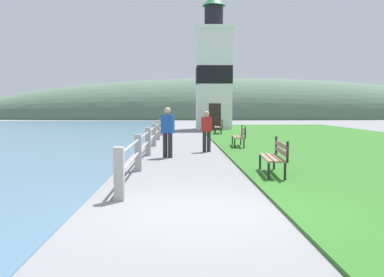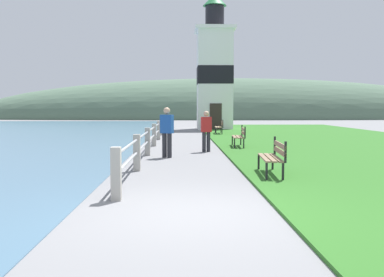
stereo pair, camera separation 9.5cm
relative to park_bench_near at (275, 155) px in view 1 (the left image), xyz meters
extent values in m
plane|color=slate|center=(-2.13, -3.61, -0.54)|extent=(160.00, 160.00, 0.00)
cube|color=#2D6623|center=(5.30, 9.90, -0.51)|extent=(12.00, 40.54, 0.06)
cube|color=#A8A399|center=(-3.47, -2.61, -0.04)|extent=(0.18, 0.18, 0.99)
cube|color=#A8A399|center=(-3.47, 1.05, -0.04)|extent=(0.18, 0.18, 0.99)
cube|color=#A8A399|center=(-3.47, 4.71, -0.04)|extent=(0.18, 0.18, 0.99)
cube|color=#A8A399|center=(-3.47, 8.38, -0.04)|extent=(0.18, 0.18, 0.99)
cube|color=#A8A399|center=(-3.47, 12.04, -0.04)|extent=(0.18, 0.18, 0.99)
cube|color=#A8A399|center=(-3.47, 15.70, -0.04)|extent=(0.18, 0.18, 0.99)
cube|color=#A8A399|center=(-3.47, 19.36, -0.04)|extent=(0.18, 0.18, 0.99)
cylinder|color=#B2B2B7|center=(-3.47, 8.38, 0.30)|extent=(0.06, 21.97, 0.06)
cylinder|color=#B2B2B7|center=(-3.47, 8.38, -0.04)|extent=(0.06, 21.97, 0.06)
cube|color=#846B51|center=(-0.24, 0.02, -0.07)|extent=(0.24, 1.72, 0.04)
cube|color=#846B51|center=(-0.09, 0.01, -0.07)|extent=(0.24, 1.72, 0.04)
cube|color=#846B51|center=(0.06, 0.00, -0.07)|extent=(0.24, 1.72, 0.04)
cube|color=#846B51|center=(0.14, -0.01, 0.25)|extent=(0.18, 1.72, 0.11)
cube|color=#846B51|center=(0.14, -0.01, 0.09)|extent=(0.18, 1.72, 0.11)
cube|color=black|center=(-0.34, -0.81, -0.31)|extent=(0.05, 0.05, 0.45)
cube|color=black|center=(-0.21, 0.85, -0.31)|extent=(0.05, 0.05, 0.45)
cube|color=black|center=(0.03, -0.84, -0.31)|extent=(0.05, 0.05, 0.45)
cube|color=black|center=(0.16, 0.83, -0.31)|extent=(0.05, 0.05, 0.45)
cube|color=black|center=(0.08, -0.84, 0.16)|extent=(0.05, 0.05, 0.49)
cube|color=black|center=(0.20, 0.82, 0.16)|extent=(0.05, 0.05, 0.49)
cube|color=#846B51|center=(-0.04, 7.48, -0.07)|extent=(0.22, 1.68, 0.04)
cube|color=#846B51|center=(0.10, 7.47, -0.07)|extent=(0.22, 1.68, 0.04)
cube|color=#846B51|center=(0.25, 7.46, -0.07)|extent=(0.22, 1.68, 0.04)
cube|color=#846B51|center=(0.34, 7.46, 0.25)|extent=(0.16, 1.67, 0.11)
cube|color=#846B51|center=(0.34, 7.46, 0.09)|extent=(0.16, 1.67, 0.11)
cube|color=black|center=(-0.13, 6.67, -0.31)|extent=(0.05, 0.05, 0.45)
cube|color=black|center=(-0.03, 8.29, -0.31)|extent=(0.05, 0.05, 0.45)
cube|color=black|center=(0.24, 6.65, -0.31)|extent=(0.05, 0.05, 0.45)
cube|color=black|center=(0.34, 8.27, -0.31)|extent=(0.05, 0.05, 0.45)
cube|color=black|center=(0.29, 6.65, 0.16)|extent=(0.05, 0.05, 0.49)
cube|color=black|center=(0.39, 8.27, 0.16)|extent=(0.05, 0.05, 0.49)
cube|color=#846B51|center=(-0.08, 16.36, -0.07)|extent=(0.20, 1.68, 0.04)
cube|color=#846B51|center=(0.07, 16.35, -0.07)|extent=(0.20, 1.68, 0.04)
cube|color=#846B51|center=(0.21, 16.34, -0.07)|extent=(0.20, 1.68, 0.04)
cube|color=#846B51|center=(0.30, 16.34, 0.25)|extent=(0.14, 1.68, 0.11)
cube|color=#846B51|center=(0.30, 16.34, 0.09)|extent=(0.14, 1.68, 0.11)
cube|color=black|center=(-0.16, 15.55, -0.31)|extent=(0.05, 0.05, 0.45)
cube|color=black|center=(-0.07, 17.17, -0.31)|extent=(0.05, 0.05, 0.45)
cube|color=black|center=(0.21, 15.53, -0.31)|extent=(0.05, 0.05, 0.45)
cube|color=black|center=(0.30, 17.15, -0.31)|extent=(0.05, 0.05, 0.45)
cube|color=black|center=(0.26, 15.52, 0.16)|extent=(0.05, 0.05, 0.49)
cube|color=black|center=(0.34, 17.15, 0.16)|extent=(0.05, 0.05, 0.49)
cube|color=white|center=(0.31, 22.86, 3.23)|extent=(2.63, 2.63, 7.54)
cube|color=black|center=(0.31, 22.86, 3.61)|extent=(2.67, 2.67, 1.36)
cube|color=white|center=(0.31, 22.86, 7.13)|extent=(3.03, 3.03, 0.25)
cylinder|color=black|center=(0.31, 22.86, 8.08)|extent=(1.45, 1.45, 1.65)
cone|color=#23703D|center=(0.31, 22.86, 9.36)|extent=(1.81, 1.81, 0.91)
cube|color=#332823|center=(0.31, 21.52, 0.46)|extent=(0.90, 0.06, 2.00)
cylinder|color=#28282D|center=(-1.40, 5.89, -0.15)|extent=(0.14, 0.14, 0.77)
cylinder|color=#28282D|center=(-1.23, 5.92, -0.15)|extent=(0.14, 0.14, 0.77)
cube|color=#B22323|center=(-1.32, 5.90, 0.52)|extent=(0.41, 0.27, 0.57)
sphere|color=tan|center=(-1.32, 5.90, 0.93)|extent=(0.21, 0.21, 0.21)
cylinder|color=#28282D|center=(-2.84, 4.08, -0.12)|extent=(0.16, 0.16, 0.83)
cylinder|color=#28282D|center=(-2.67, 4.01, -0.12)|extent=(0.16, 0.16, 0.83)
cube|color=#1E4C99|center=(-2.76, 4.05, 0.61)|extent=(0.47, 0.37, 0.62)
sphere|color=tan|center=(-2.76, 4.05, 1.06)|extent=(0.23, 0.23, 0.23)
ellipsoid|color=#4C6651|center=(5.87, 53.41, -0.54)|extent=(80.00, 16.00, 12.00)
camera|label=1|loc=(-2.37, -10.38, 1.17)|focal=40.00mm
camera|label=2|loc=(-2.27, -10.39, 1.17)|focal=40.00mm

